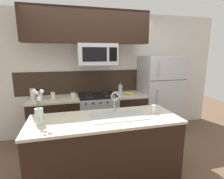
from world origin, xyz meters
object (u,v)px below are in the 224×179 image
at_px(microwave, 97,54).
at_px(sink_faucet, 115,99).
at_px(drinking_glass, 153,109).
at_px(refrigerator, 159,94).
at_px(french_press, 120,89).
at_px(storage_jar_squat, 73,94).
at_px(banana_bunch, 129,94).
at_px(stove_range, 98,117).
at_px(storage_jar_tall, 33,94).
at_px(storage_jar_short, 53,95).
at_px(storage_jar_medium, 40,96).
at_px(flower_vase, 39,114).

bearing_deg(microwave, sink_faucet, -85.61).
distance_m(sink_faucet, drinking_glass, 0.57).
relative_size(microwave, refrigerator, 0.44).
xyz_separation_m(microwave, french_press, (0.50, 0.08, -0.73)).
xyz_separation_m(storage_jar_squat, banana_bunch, (1.14, -0.09, -0.03)).
xyz_separation_m(stove_range, drinking_glass, (0.59, -1.24, 0.51)).
bearing_deg(stove_range, sink_faucet, -85.69).
height_order(storage_jar_tall, storage_jar_short, storage_jar_tall).
distance_m(banana_bunch, sink_faucet, 1.16).
xyz_separation_m(storage_jar_medium, storage_jar_squat, (0.61, 0.07, -0.02)).
distance_m(microwave, sink_faucet, 1.21).
xyz_separation_m(refrigerator, storage_jar_medium, (-2.49, -0.06, 0.13)).
relative_size(stove_range, flower_vase, 2.14).
relative_size(storage_jar_squat, french_press, 0.40).
bearing_deg(banana_bunch, storage_jar_tall, 177.97).
bearing_deg(banana_bunch, drinking_glass, -93.20).
height_order(microwave, storage_jar_short, microwave).
xyz_separation_m(stove_range, storage_jar_medium, (-1.09, -0.04, 0.52)).
height_order(storage_jar_tall, storage_jar_squat, storage_jar_tall).
height_order(storage_jar_squat, drinking_glass, drinking_glass).
height_order(microwave, storage_jar_tall, microwave).
bearing_deg(french_press, sink_faucet, -110.78).
bearing_deg(storage_jar_medium, microwave, 0.96).
bearing_deg(french_press, storage_jar_short, -176.11).
bearing_deg(flower_vase, storage_jar_tall, 102.60).
bearing_deg(french_press, microwave, -170.78).
bearing_deg(microwave, refrigerator, 1.67).
height_order(storage_jar_short, sink_faucet, sink_faucet).
distance_m(microwave, storage_jar_medium, 1.33).
xyz_separation_m(storage_jar_tall, storage_jar_squat, (0.73, 0.02, -0.05)).
xyz_separation_m(storage_jar_medium, sink_faucet, (1.17, -1.01, 0.13)).
bearing_deg(banana_bunch, microwave, 176.62).
xyz_separation_m(stove_range, storage_jar_tall, (-1.21, 0.01, 0.55)).
height_order(storage_jar_tall, flower_vase, flower_vase).
xyz_separation_m(stove_range, storage_jar_squat, (-0.48, 0.03, 0.50)).
height_order(stove_range, sink_faucet, sink_faucet).
relative_size(banana_bunch, french_press, 0.72).
bearing_deg(storage_jar_squat, storage_jar_tall, -178.16).
relative_size(storage_jar_short, banana_bunch, 0.78).
xyz_separation_m(storage_jar_short, banana_bunch, (1.52, -0.03, -0.05)).
xyz_separation_m(banana_bunch, french_press, (-0.16, 0.12, 0.08)).
height_order(microwave, drinking_glass, microwave).
bearing_deg(storage_jar_tall, sink_faucet, -39.26).
bearing_deg(storage_jar_short, storage_jar_tall, 173.79).
distance_m(storage_jar_squat, french_press, 0.98).
relative_size(microwave, storage_jar_medium, 5.25).
relative_size(microwave, sink_faucet, 2.43).
bearing_deg(storage_jar_medium, stove_range, 2.06).
distance_m(storage_jar_medium, drinking_glass, 2.07).
bearing_deg(stove_range, storage_jar_short, -177.86).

